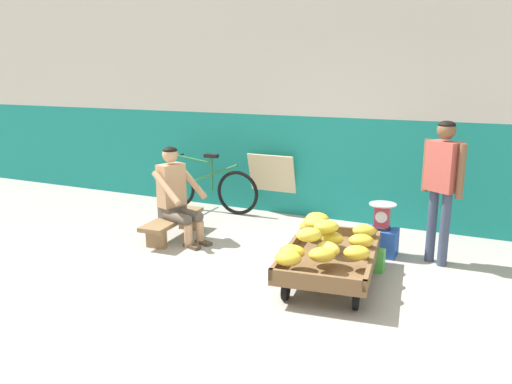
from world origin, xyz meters
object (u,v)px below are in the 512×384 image
bicycle_near_left (206,188)px  low_bench (173,222)px  sign_board (273,184)px  vendor_seated (176,195)px  customer_adult (442,177)px  banana_cart (330,259)px  weighing_scale (382,216)px  plastic_crate (381,242)px  shopping_bag (376,260)px

bicycle_near_left → low_bench: bearing=-77.8°
low_bench → sign_board: 1.74m
vendor_seated → customer_adult: 3.03m
banana_cart → sign_board: (-1.51, 2.09, 0.19)m
low_bench → vendor_seated: bearing=-17.3°
bicycle_near_left → sign_board: size_ratio=1.91×
vendor_seated → weighing_scale: 2.42m
banana_cart → vendor_seated: vendor_seated is taller
vendor_seated → customer_adult: customer_adult is taller
banana_cart → plastic_crate: 1.04m
banana_cart → customer_adult: bearing=48.0°
sign_board → customer_adult: (2.39, -1.11, 0.52)m
plastic_crate → customer_adult: (0.60, -0.01, 0.80)m
vendor_seated → sign_board: 1.73m
low_bench → bicycle_near_left: size_ratio=0.67×
banana_cart → low_bench: size_ratio=1.37×
weighing_scale → plastic_crate: bearing=90.0°
plastic_crate → weighing_scale: bearing=-90.0°
low_bench → weighing_scale: bearing=11.6°
low_bench → shopping_bag: low_bench is taller
customer_adult → plastic_crate: bearing=178.7°
bicycle_near_left → sign_board: (0.93, 0.34, 0.08)m
bicycle_near_left → customer_adult: 3.45m
customer_adult → bicycle_near_left: bearing=167.0°
bicycle_near_left → shopping_bag: bicycle_near_left is taller
weighing_scale → customer_adult: 0.78m
bicycle_near_left → shopping_bag: bearing=-24.5°
weighing_scale → shopping_bag: bearing=-83.7°
sign_board → plastic_crate: bearing=-31.4°
banana_cart → shopping_bag: (0.34, 0.48, -0.12)m
sign_board → customer_adult: bearing=-24.9°
customer_adult → shopping_bag: 1.11m
vendor_seated → plastic_crate: vendor_seated is taller
banana_cart → shopping_bag: bearing=54.6°
sign_board → customer_adult: size_ratio=0.57×
bicycle_near_left → weighing_scale: bearing=-15.5°
weighing_scale → bicycle_near_left: bicycle_near_left is taller
low_bench → plastic_crate: (2.45, 0.50, -0.05)m
bicycle_near_left → shopping_bag: (2.78, -1.27, -0.23)m
low_bench → shopping_bag: (2.50, -0.01, -0.08)m
low_bench → sign_board: bearing=67.7°
customer_adult → shopping_bag: bearing=-137.2°
vendor_seated → bicycle_near_left: 1.35m
vendor_seated → sign_board: bearing=70.7°
low_bench → plastic_crate: 2.50m
sign_board → customer_adult: 2.68m
customer_adult → shopping_bag: size_ratio=6.38×
plastic_crate → sign_board: (-1.79, 1.10, 0.28)m
low_bench → customer_adult: 3.17m
sign_board → low_bench: bearing=-112.3°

